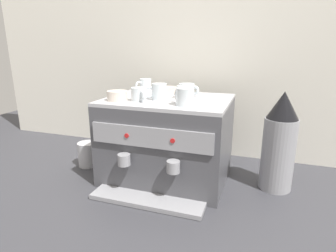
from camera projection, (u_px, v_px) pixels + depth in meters
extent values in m
plane|color=#38383D|center=(168.00, 175.00, 1.48)|extent=(4.00, 4.00, 0.00)
cube|color=silver|center=(190.00, 56.00, 1.69)|extent=(2.80, 0.03, 1.20)
cube|color=#4C4C51|center=(168.00, 140.00, 1.43)|extent=(0.60, 0.47, 0.40)
cube|color=#B7B7BC|center=(168.00, 100.00, 1.37)|extent=(0.60, 0.47, 0.02)
cube|color=#939399|center=(150.00, 138.00, 1.19)|extent=(0.55, 0.01, 0.09)
cylinder|color=red|center=(127.00, 136.00, 1.21)|extent=(0.02, 0.01, 0.02)
cylinder|color=red|center=(173.00, 141.00, 1.15)|extent=(0.02, 0.01, 0.02)
cube|color=#939399|center=(147.00, 200.00, 1.22)|extent=(0.51, 0.12, 0.02)
cylinder|color=#939399|center=(124.00, 160.00, 1.23)|extent=(0.06, 0.06, 0.05)
cylinder|color=#939399|center=(173.00, 167.00, 1.16)|extent=(0.06, 0.06, 0.05)
cylinder|color=silver|center=(138.00, 94.00, 1.30)|extent=(0.07, 0.07, 0.06)
torus|color=silver|center=(142.00, 96.00, 1.26)|extent=(0.04, 0.04, 0.05)
cylinder|color=silver|center=(187.00, 89.00, 1.44)|extent=(0.08, 0.08, 0.06)
torus|color=silver|center=(195.00, 90.00, 1.41)|extent=(0.05, 0.03, 0.05)
cylinder|color=silver|center=(185.00, 97.00, 1.19)|extent=(0.08, 0.08, 0.07)
torus|color=silver|center=(179.00, 95.00, 1.24)|extent=(0.05, 0.05, 0.06)
cylinder|color=silver|center=(184.00, 92.00, 1.36)|extent=(0.07, 0.07, 0.06)
torus|color=silver|center=(182.00, 94.00, 1.32)|extent=(0.02, 0.05, 0.05)
cylinder|color=silver|center=(146.00, 85.00, 1.57)|extent=(0.06, 0.06, 0.07)
torus|color=silver|center=(139.00, 86.00, 1.55)|extent=(0.04, 0.05, 0.05)
cylinder|color=silver|center=(159.00, 92.00, 1.32)|extent=(0.07, 0.07, 0.08)
torus|color=silver|center=(149.00, 92.00, 1.31)|extent=(0.05, 0.04, 0.06)
cylinder|color=beige|center=(117.00, 96.00, 1.31)|extent=(0.09, 0.09, 0.04)
cylinder|color=beige|center=(117.00, 99.00, 1.31)|extent=(0.05, 0.05, 0.01)
cylinder|color=beige|center=(168.00, 90.00, 1.49)|extent=(0.10, 0.10, 0.04)
cylinder|color=beige|center=(168.00, 93.00, 1.50)|extent=(0.05, 0.05, 0.01)
cylinder|color=#939399|center=(278.00, 154.00, 1.31)|extent=(0.15, 0.15, 0.34)
cone|color=black|center=(284.00, 105.00, 1.24)|extent=(0.14, 0.14, 0.12)
cylinder|color=#B7B7BC|center=(88.00, 154.00, 1.58)|extent=(0.11, 0.11, 0.14)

